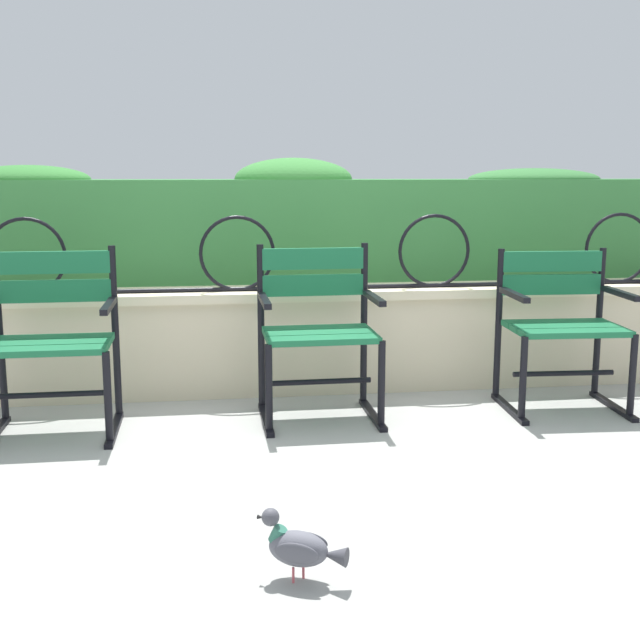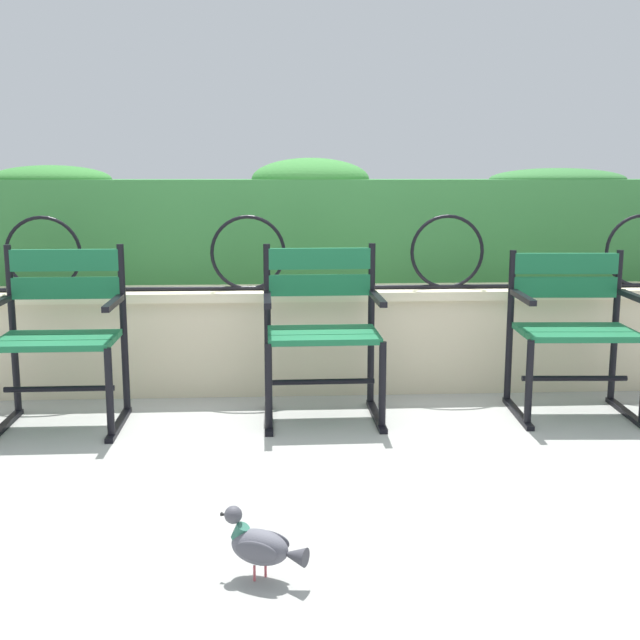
{
  "view_description": "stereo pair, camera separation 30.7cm",
  "coord_description": "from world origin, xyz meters",
  "px_view_note": "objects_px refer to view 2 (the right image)",
  "views": [
    {
      "loc": [
        -0.52,
        -3.62,
        1.24
      ],
      "look_at": [
        0.0,
        0.1,
        0.55
      ],
      "focal_mm": 45.28,
      "sensor_mm": 36.0,
      "label": 1
    },
    {
      "loc": [
        -0.21,
        -3.65,
        1.24
      ],
      "look_at": [
        0.0,
        0.1,
        0.55
      ],
      "focal_mm": 45.28,
      "sensor_mm": 36.0,
      "label": 2
    }
  ],
  "objects_px": {
    "park_chair_right": "(572,326)",
    "pigeon_near_chairs": "(261,545)",
    "park_chair_left": "(60,332)",
    "park_chair_centre": "(322,327)"
  },
  "relations": [
    {
      "from": "park_chair_right",
      "to": "pigeon_near_chairs",
      "type": "xyz_separation_m",
      "value": [
        -1.59,
        -1.7,
        -0.35
      ]
    },
    {
      "from": "park_chair_right",
      "to": "pigeon_near_chairs",
      "type": "height_order",
      "value": "park_chair_right"
    },
    {
      "from": "park_chair_left",
      "to": "park_chair_right",
      "type": "bearing_deg",
      "value": 1.26
    },
    {
      "from": "park_chair_left",
      "to": "pigeon_near_chairs",
      "type": "relative_size",
      "value": 3.21
    },
    {
      "from": "park_chair_centre",
      "to": "park_chair_left",
      "type": "bearing_deg",
      "value": -177.19
    },
    {
      "from": "park_chair_right",
      "to": "pigeon_near_chairs",
      "type": "distance_m",
      "value": 2.35
    },
    {
      "from": "park_chair_left",
      "to": "park_chair_centre",
      "type": "height_order",
      "value": "park_chair_left"
    },
    {
      "from": "pigeon_near_chairs",
      "to": "park_chair_right",
      "type": "bearing_deg",
      "value": 46.96
    },
    {
      "from": "park_chair_right",
      "to": "pigeon_near_chairs",
      "type": "bearing_deg",
      "value": -133.04
    },
    {
      "from": "park_chair_left",
      "to": "park_chair_right",
      "type": "relative_size",
      "value": 1.06
    }
  ]
}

